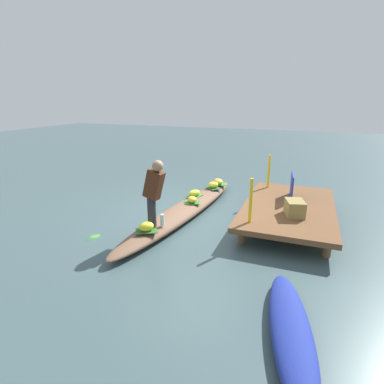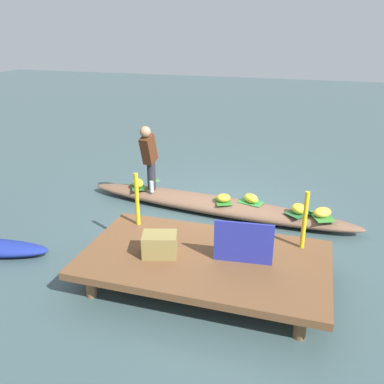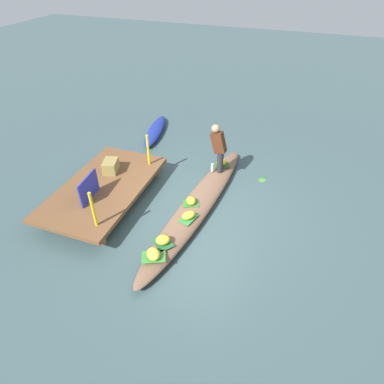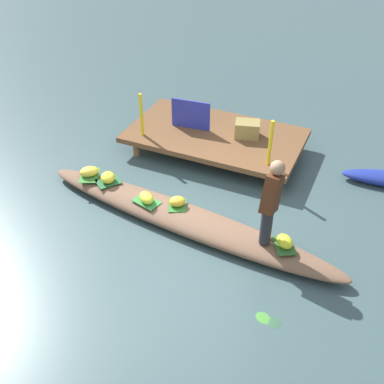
% 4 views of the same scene
% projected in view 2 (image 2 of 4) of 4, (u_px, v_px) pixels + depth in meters
% --- Properties ---
extents(canal_water, '(40.00, 40.00, 0.00)m').
position_uv_depth(canal_water, '(215.00, 212.00, 7.58)').
color(canal_water, '#3B5154').
rests_on(canal_water, ground).
extents(dock_platform, '(3.20, 1.80, 0.39)m').
position_uv_depth(dock_platform, '(204.00, 260.00, 5.42)').
color(dock_platform, brown).
rests_on(dock_platform, ground).
extents(vendor_boat, '(5.18, 1.20, 0.26)m').
position_uv_depth(vendor_boat, '(215.00, 205.00, 7.54)').
color(vendor_boat, brown).
rests_on(vendor_boat, ground).
extents(leaf_mat_0, '(0.39, 0.43, 0.01)m').
position_uv_depth(leaf_mat_0, '(223.00, 202.00, 7.35)').
color(leaf_mat_0, '#2F7529').
rests_on(leaf_mat_0, vendor_boat).
extents(banana_bunch_0, '(0.32, 0.30, 0.15)m').
position_uv_depth(banana_bunch_0, '(223.00, 198.00, 7.32)').
color(banana_bunch_0, gold).
rests_on(banana_bunch_0, vendor_boat).
extents(leaf_mat_1, '(0.47, 0.35, 0.01)m').
position_uv_depth(leaf_mat_1, '(251.00, 202.00, 7.32)').
color(leaf_mat_1, '#33843A').
rests_on(leaf_mat_1, vendor_boat).
extents(banana_bunch_1, '(0.35, 0.34, 0.15)m').
position_uv_depth(banana_bunch_1, '(251.00, 198.00, 7.30)').
color(banana_bunch_1, yellow).
rests_on(banana_bunch_1, vendor_boat).
extents(leaf_mat_2, '(0.42, 0.46, 0.01)m').
position_uv_depth(leaf_mat_2, '(138.00, 187.00, 8.00)').
color(leaf_mat_2, '#2E5E29').
rests_on(leaf_mat_2, vendor_boat).
extents(banana_bunch_2, '(0.33, 0.33, 0.17)m').
position_uv_depth(banana_bunch_2, '(138.00, 183.00, 7.97)').
color(banana_bunch_2, yellow).
rests_on(banana_bunch_2, vendor_boat).
extents(leaf_mat_3, '(0.47, 0.49, 0.01)m').
position_uv_depth(leaf_mat_3, '(298.00, 213.00, 6.91)').
color(leaf_mat_3, '#255E32').
rests_on(leaf_mat_3, vendor_boat).
extents(banana_bunch_3, '(0.35, 0.36, 0.16)m').
position_uv_depth(banana_bunch_3, '(299.00, 209.00, 6.88)').
color(banana_bunch_3, yellow).
rests_on(banana_bunch_3, vendor_boat).
extents(leaf_mat_4, '(0.46, 0.53, 0.01)m').
position_uv_depth(leaf_mat_4, '(322.00, 216.00, 6.79)').
color(leaf_mat_4, '#3B8232').
rests_on(leaf_mat_4, vendor_boat).
extents(banana_bunch_4, '(0.39, 0.38, 0.15)m').
position_uv_depth(banana_bunch_4, '(322.00, 212.00, 6.76)').
color(banana_bunch_4, yellow).
rests_on(banana_bunch_4, vendor_boat).
extents(vendor_person, '(0.22, 0.42, 1.25)m').
position_uv_depth(vendor_person, '(149.00, 154.00, 7.63)').
color(vendor_person, '#28282D').
rests_on(vendor_person, vendor_boat).
extents(water_bottle, '(0.07, 0.07, 0.21)m').
position_uv_depth(water_bottle, '(152.00, 187.00, 7.74)').
color(water_bottle, silver).
rests_on(water_bottle, vendor_boat).
extents(market_banner, '(0.74, 0.10, 0.56)m').
position_uv_depth(market_banner, '(243.00, 243.00, 5.15)').
color(market_banner, '#29309E').
rests_on(market_banner, dock_platform).
extents(railing_post_west, '(0.06, 0.06, 0.82)m').
position_uv_depth(railing_post_west, '(305.00, 220.00, 5.45)').
color(railing_post_west, yellow).
rests_on(railing_post_west, dock_platform).
extents(railing_post_east, '(0.06, 0.06, 0.82)m').
position_uv_depth(railing_post_east, '(137.00, 199.00, 6.09)').
color(railing_post_east, yellow).
rests_on(railing_post_east, dock_platform).
extents(produce_crate, '(0.51, 0.43, 0.30)m').
position_uv_depth(produce_crate, '(160.00, 244.00, 5.37)').
color(produce_crate, olive).
rests_on(produce_crate, dock_platform).
extents(drifting_plant_0, '(0.23, 0.23, 0.01)m').
position_uv_depth(drifting_plant_0, '(150.00, 179.00, 9.13)').
color(drifting_plant_0, '#2F583C').
rests_on(drifting_plant_0, ground).
extents(drifting_plant_1, '(0.25, 0.23, 0.01)m').
position_uv_depth(drifting_plant_1, '(156.00, 180.00, 9.08)').
color(drifting_plant_1, '#448A33').
rests_on(drifting_plant_1, ground).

